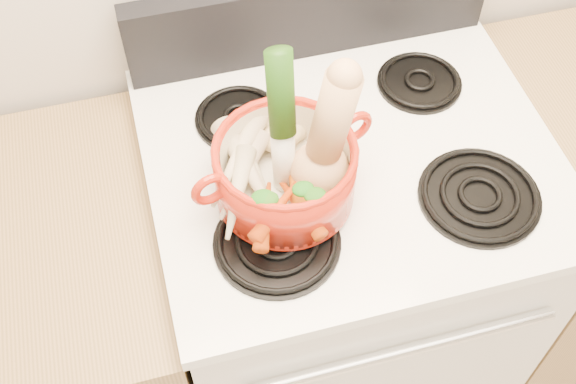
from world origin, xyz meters
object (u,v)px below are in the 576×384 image
object	(u,v)px
squash	(329,135)
leek	(283,124)
dutch_oven	(285,172)
stove_body	(338,280)

from	to	relation	value
squash	leek	bearing A→B (deg)	160.59
dutch_oven	leek	distance (m)	0.11
stove_body	leek	size ratio (longest dim) A/B	3.12
squash	leek	distance (m)	0.08
dutch_oven	squash	bearing A→B (deg)	-25.64
squash	leek	size ratio (longest dim) A/B	0.88
stove_body	dutch_oven	xyz separation A→B (m)	(-0.15, -0.07, 0.57)
stove_body	leek	xyz separation A→B (m)	(-0.15, -0.06, 0.68)
stove_body	squash	world-z (taller)	squash
dutch_oven	leek	world-z (taller)	leek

